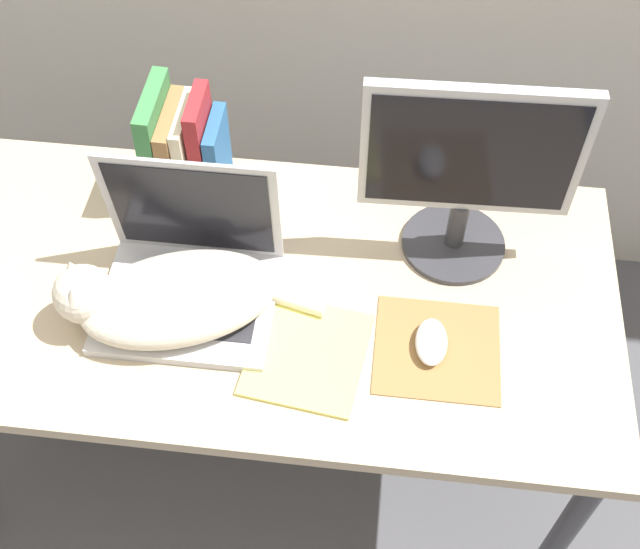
% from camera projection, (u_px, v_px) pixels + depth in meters
% --- Properties ---
extents(desk, '(1.39, 0.67, 0.70)m').
position_uv_depth(desk, '(251.00, 308.00, 1.57)').
color(desk, tan).
rests_on(desk, ground_plane).
extents(laptop, '(0.32, 0.26, 0.27)m').
position_uv_depth(laptop, '(189.00, 275.00, 1.46)').
color(laptop, '#B7B7BC').
rests_on(laptop, desk).
extents(cat, '(0.48, 0.31, 0.14)m').
position_uv_depth(cat, '(167.00, 298.00, 1.42)').
color(cat, beige).
rests_on(cat, desk).
extents(external_monitor, '(0.38, 0.20, 0.39)m').
position_uv_depth(external_monitor, '(468.00, 171.00, 1.41)').
color(external_monitor, '#333338').
rests_on(external_monitor, desk).
extents(mousepad, '(0.22, 0.21, 0.00)m').
position_uv_depth(mousepad, '(437.00, 349.00, 1.42)').
color(mousepad, olive).
rests_on(mousepad, desk).
extents(computer_mouse, '(0.06, 0.10, 0.03)m').
position_uv_depth(computer_mouse, '(431.00, 342.00, 1.41)').
color(computer_mouse, silver).
rests_on(computer_mouse, mousepad).
extents(book_row, '(0.15, 0.16, 0.24)m').
position_uv_depth(book_row, '(183.00, 149.00, 1.58)').
color(book_row, '#387A42').
rests_on(book_row, desk).
extents(notepad, '(0.23, 0.24, 0.01)m').
position_uv_depth(notepad, '(307.00, 354.00, 1.42)').
color(notepad, '#E5DB6B').
rests_on(notepad, desk).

